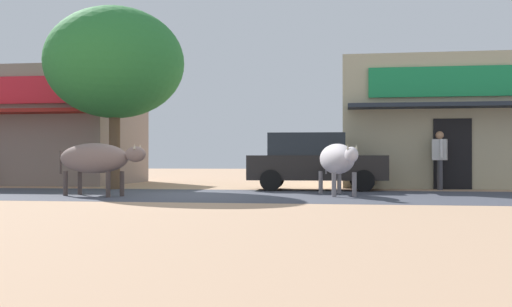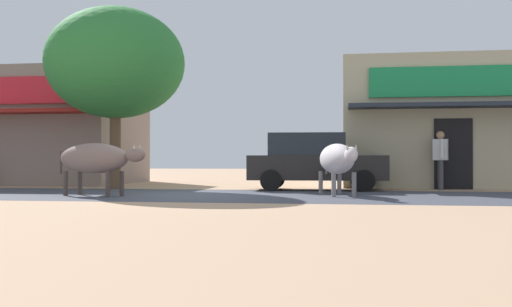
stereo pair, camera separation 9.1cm
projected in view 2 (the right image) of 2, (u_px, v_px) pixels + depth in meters
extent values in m
plane|color=tan|center=(191.00, 195.00, 15.23)|extent=(80.00, 80.00, 0.00)
cube|color=#3E414C|center=(191.00, 195.00, 15.23)|extent=(72.00, 5.25, 0.00)
cube|color=gray|center=(29.00, 129.00, 22.74)|extent=(7.73, 4.86, 4.07)
cube|color=#B9B08E|center=(461.00, 125.00, 20.37)|extent=(7.74, 4.86, 4.10)
cube|color=#198C4C|center=(476.00, 81.00, 17.91)|extent=(6.19, 0.10, 0.90)
cube|color=#262D38|center=(479.00, 105.00, 17.52)|extent=(7.43, 0.90, 0.12)
cube|color=black|center=(453.00, 154.00, 18.02)|extent=(1.10, 0.06, 2.10)
cylinder|color=brown|center=(115.00, 148.00, 18.22)|extent=(0.33, 0.33, 2.43)
ellipsoid|color=#2B7A35|center=(115.00, 63.00, 18.24)|extent=(4.15, 4.15, 3.32)
cube|color=black|center=(317.00, 168.00, 17.61)|extent=(4.02, 1.83, 0.70)
cube|color=#1E2328|center=(307.00, 144.00, 17.65)|extent=(2.24, 1.61, 0.64)
cylinder|color=black|center=(360.00, 179.00, 18.29)|extent=(0.61, 0.21, 0.60)
cylinder|color=black|center=(364.00, 181.00, 16.67)|extent=(0.61, 0.21, 0.60)
cylinder|color=black|center=(275.00, 179.00, 18.54)|extent=(0.61, 0.21, 0.60)
cylinder|color=black|center=(271.00, 180.00, 16.93)|extent=(0.61, 0.21, 0.60)
ellipsoid|color=#7F6961|center=(94.00, 158.00, 14.77)|extent=(2.22, 1.38, 0.73)
ellipsoid|color=#7F6961|center=(135.00, 154.00, 14.14)|extent=(0.62, 0.46, 0.36)
cone|color=beige|center=(140.00, 147.00, 14.20)|extent=(0.06, 0.06, 0.12)
cone|color=beige|center=(134.00, 146.00, 14.02)|extent=(0.06, 0.06, 0.12)
cylinder|color=#4C3F3A|center=(122.00, 184.00, 14.64)|extent=(0.11, 0.11, 0.61)
cylinder|color=#4C3F3A|center=(108.00, 184.00, 14.22)|extent=(0.11, 0.11, 0.61)
cylinder|color=#4C3F3A|center=(80.00, 183.00, 15.31)|extent=(0.11, 0.11, 0.61)
cylinder|color=#4C3F3A|center=(66.00, 183.00, 14.89)|extent=(0.11, 0.11, 0.61)
cylinder|color=#4C3F3A|center=(61.00, 162.00, 15.31)|extent=(0.05, 0.05, 0.59)
ellipsoid|color=silver|center=(337.00, 159.00, 15.08)|extent=(1.25, 2.21, 0.75)
ellipsoid|color=silver|center=(351.00, 155.00, 13.79)|extent=(0.42, 0.61, 0.36)
cone|color=beige|center=(356.00, 147.00, 13.75)|extent=(0.06, 0.06, 0.12)
cone|color=beige|center=(347.00, 147.00, 13.73)|extent=(0.06, 0.06, 0.12)
cylinder|color=gray|center=(354.00, 185.00, 14.43)|extent=(0.11, 0.11, 0.58)
cylinder|color=gray|center=(334.00, 185.00, 14.37)|extent=(0.11, 0.11, 0.58)
cylinder|color=gray|center=(339.00, 182.00, 15.78)|extent=(0.11, 0.11, 0.58)
cylinder|color=gray|center=(321.00, 182.00, 15.72)|extent=(0.11, 0.11, 0.58)
cylinder|color=gray|center=(326.00, 163.00, 16.17)|extent=(0.05, 0.05, 0.60)
cylinder|color=#3F3F47|center=(440.00, 175.00, 17.77)|extent=(0.14, 0.14, 0.86)
cylinder|color=#3F3F47|center=(441.00, 175.00, 17.59)|extent=(0.14, 0.14, 0.86)
cube|color=silver|center=(440.00, 150.00, 17.68)|extent=(0.46, 0.37, 0.61)
sphere|color=tan|center=(440.00, 135.00, 17.69)|extent=(0.23, 0.23, 0.23)
cylinder|color=silver|center=(439.00, 149.00, 17.94)|extent=(0.09, 0.09, 0.55)
cylinder|color=silver|center=(442.00, 148.00, 17.43)|extent=(0.09, 0.09, 0.55)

